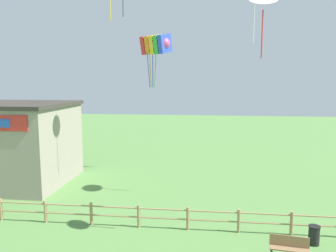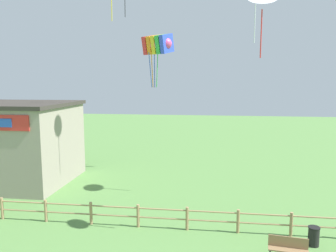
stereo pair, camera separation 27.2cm
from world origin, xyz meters
name	(u,v)px [view 1 (the left image)]	position (x,y,z in m)	size (l,w,h in m)	color
wooden_fence	(163,216)	(0.00, 7.56, 0.63)	(20.91, 0.14, 1.09)	#9E7F56
seaside_building	(6,143)	(-11.42, 13.43, 2.73)	(8.43, 6.66, 5.43)	gray
park_bench_near_fence	(289,247)	(5.19, 5.49, 0.47)	(1.51, 0.61, 0.89)	olive
trash_bin	(314,235)	(6.50, 6.79, 0.41)	(0.48, 0.48, 0.82)	black
kite_rainbow_parafoil	(156,44)	(-1.81, 17.49, 9.52)	(2.76, 2.41, 3.92)	#E54C8C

